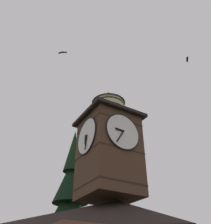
# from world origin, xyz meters

# --- Properties ---
(clock_tower) EXTENTS (4.43, 4.43, 9.06)m
(clock_tower) POSITION_xyz_m (1.47, -0.36, 10.47)
(clock_tower) COLOR #4C3323
(clock_tower) RESTS_ON building_main
(pine_tree_behind) EXTENTS (6.23, 6.23, 15.56)m
(pine_tree_behind) POSITION_xyz_m (0.93, -8.20, 6.36)
(pine_tree_behind) COLOR #473323
(pine_tree_behind) RESTS_ON ground_plane
(moon) EXTENTS (1.98, 1.98, 1.98)m
(moon) POSITION_xyz_m (-15.05, -27.26, 11.03)
(moon) COLOR silver
(flying_bird_high) EXTENTS (0.58, 0.58, 0.15)m
(flying_bird_high) POSITION_xyz_m (-4.41, 3.95, 18.89)
(flying_bird_high) COLOR black
(flying_bird_low) EXTENTS (0.65, 0.55, 0.12)m
(flying_bird_low) POSITION_xyz_m (5.95, -0.43, 18.06)
(flying_bird_low) COLOR black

